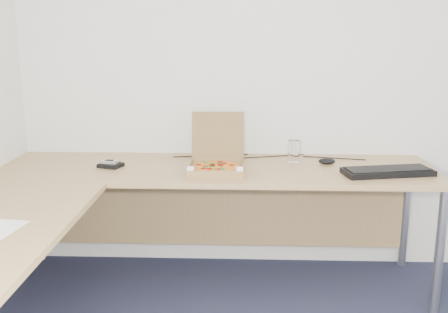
{
  "coord_description": "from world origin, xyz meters",
  "views": [
    {
      "loc": [
        -0.34,
        -1.52,
        1.48
      ],
      "look_at": [
        -0.45,
        1.28,
        0.82
      ],
      "focal_mm": 41.88,
      "sensor_mm": 36.0,
      "label": 1
    }
  ],
  "objects_px": {
    "keyboard": "(388,172)",
    "pizza_box": "(217,164)",
    "desk": "(147,193)",
    "drinking_glass": "(294,151)",
    "wallet": "(111,165)"
  },
  "relations": [
    {
      "from": "keyboard",
      "to": "pizza_box",
      "type": "bearing_deg",
      "value": 165.85
    },
    {
      "from": "desk",
      "to": "drinking_glass",
      "type": "xyz_separation_m",
      "value": [
        0.78,
        0.57,
        0.09
      ]
    },
    {
      "from": "pizza_box",
      "to": "wallet",
      "type": "xyz_separation_m",
      "value": [
        -0.62,
        0.06,
        -0.03
      ]
    },
    {
      "from": "desk",
      "to": "keyboard",
      "type": "distance_m",
      "value": 1.3
    },
    {
      "from": "desk",
      "to": "pizza_box",
      "type": "distance_m",
      "value": 0.48
    },
    {
      "from": "pizza_box",
      "to": "wallet",
      "type": "height_order",
      "value": "pizza_box"
    },
    {
      "from": "pizza_box",
      "to": "drinking_glass",
      "type": "xyz_separation_m",
      "value": [
        0.45,
        0.24,
        0.03
      ]
    },
    {
      "from": "desk",
      "to": "drinking_glass",
      "type": "distance_m",
      "value": 0.97
    },
    {
      "from": "desk",
      "to": "drinking_glass",
      "type": "height_order",
      "value": "drinking_glass"
    },
    {
      "from": "desk",
      "to": "keyboard",
      "type": "height_order",
      "value": "keyboard"
    },
    {
      "from": "pizza_box",
      "to": "wallet",
      "type": "relative_size",
      "value": 2.84
    },
    {
      "from": "wallet",
      "to": "keyboard",
      "type": "bearing_deg",
      "value": 15.44
    },
    {
      "from": "drinking_glass",
      "to": "wallet",
      "type": "relative_size",
      "value": 1.04
    },
    {
      "from": "desk",
      "to": "pizza_box",
      "type": "relative_size",
      "value": 7.1
    },
    {
      "from": "desk",
      "to": "keyboard",
      "type": "xyz_separation_m",
      "value": [
        1.27,
        0.29,
        0.04
      ]
    }
  ]
}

